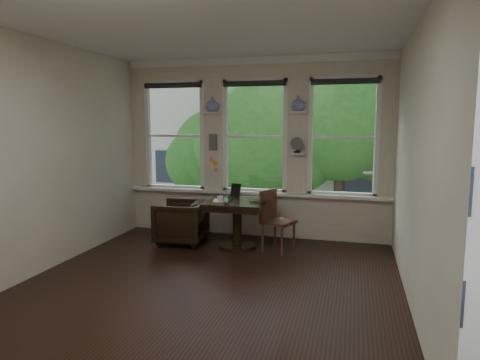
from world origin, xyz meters
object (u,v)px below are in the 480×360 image
(table, at_px, (237,224))
(mug, at_px, (220,199))
(armchair_left, at_px, (181,222))
(laptop, at_px, (259,202))
(side_chair_right, at_px, (279,221))

(table, height_order, mug, mug)
(armchair_left, relative_size, laptop, 2.33)
(armchair_left, distance_m, mug, 0.88)
(armchair_left, distance_m, laptop, 1.38)
(table, relative_size, armchair_left, 1.18)
(side_chair_right, bearing_deg, armchair_left, 111.91)
(laptop, bearing_deg, side_chair_right, 22.26)
(laptop, height_order, mug, mug)
(table, relative_size, side_chair_right, 0.98)
(side_chair_right, xyz_separation_m, laptop, (-0.28, -0.10, 0.30))
(mug, bearing_deg, side_chair_right, 12.23)
(laptop, bearing_deg, mug, -169.84)
(side_chair_right, bearing_deg, mug, 124.94)
(table, bearing_deg, side_chair_right, 1.00)
(side_chair_right, bearing_deg, table, 113.71)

